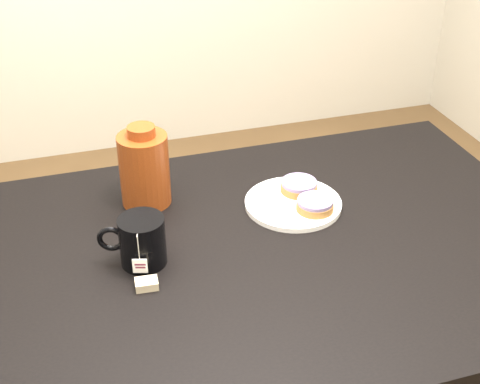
% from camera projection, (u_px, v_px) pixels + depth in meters
% --- Properties ---
extents(table, '(1.40, 0.90, 0.75)m').
position_uv_depth(table, '(250.00, 279.00, 1.48)').
color(table, black).
rests_on(table, ground_plane).
extents(plate, '(0.23, 0.23, 0.02)m').
position_uv_depth(plate, '(293.00, 203.00, 1.57)').
color(plate, white).
rests_on(plate, table).
extents(bagel_back, '(0.12, 0.12, 0.03)m').
position_uv_depth(bagel_back, '(299.00, 186.00, 1.61)').
color(bagel_back, brown).
rests_on(bagel_back, plate).
extents(bagel_front, '(0.12, 0.12, 0.03)m').
position_uv_depth(bagel_front, '(315.00, 205.00, 1.54)').
color(bagel_front, brown).
rests_on(bagel_front, plate).
extents(mug, '(0.15, 0.12, 0.11)m').
position_uv_depth(mug, '(141.00, 241.00, 1.37)').
color(mug, black).
rests_on(mug, table).
extents(teabag_pouch, '(0.05, 0.04, 0.02)m').
position_uv_depth(teabag_pouch, '(147.00, 284.00, 1.32)').
color(teabag_pouch, '#C6B793').
rests_on(teabag_pouch, table).
extents(bagel_package, '(0.15, 0.15, 0.20)m').
position_uv_depth(bagel_package, '(144.00, 168.00, 1.55)').
color(bagel_package, '#59200B').
rests_on(bagel_package, table).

